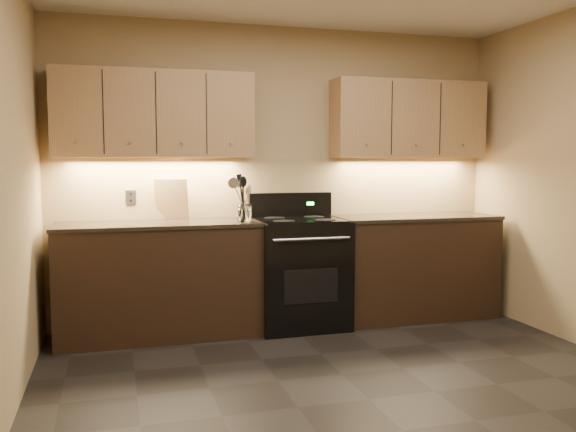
# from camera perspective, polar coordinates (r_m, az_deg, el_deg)

# --- Properties ---
(floor) EXTENTS (4.00, 4.00, 0.00)m
(floor) POSITION_cam_1_polar(r_m,az_deg,el_deg) (3.84, 7.57, -16.63)
(floor) COLOR black
(floor) RESTS_ON ground
(wall_back) EXTENTS (4.00, 0.04, 2.60)m
(wall_back) POSITION_cam_1_polar(r_m,az_deg,el_deg) (5.46, -0.73, 3.89)
(wall_back) COLOR #9D895C
(wall_back) RESTS_ON ground
(counter_left) EXTENTS (1.62, 0.62, 0.93)m
(counter_left) POSITION_cam_1_polar(r_m,az_deg,el_deg) (5.06, -11.95, -5.83)
(counter_left) COLOR black
(counter_left) RESTS_ON ground
(counter_right) EXTENTS (1.46, 0.62, 0.93)m
(counter_right) POSITION_cam_1_polar(r_m,az_deg,el_deg) (5.69, 11.66, -4.61)
(counter_right) COLOR black
(counter_right) RESTS_ON ground
(stove) EXTENTS (0.76, 0.68, 1.14)m
(stove) POSITION_cam_1_polar(r_m,az_deg,el_deg) (5.26, 1.04, -5.17)
(stove) COLOR black
(stove) RESTS_ON ground
(upper_cab_left) EXTENTS (1.60, 0.30, 0.70)m
(upper_cab_left) POSITION_cam_1_polar(r_m,az_deg,el_deg) (5.14, -12.36, 9.27)
(upper_cab_left) COLOR #A97F54
(upper_cab_left) RESTS_ON wall_back
(upper_cab_right) EXTENTS (1.44, 0.30, 0.70)m
(upper_cab_right) POSITION_cam_1_polar(r_m,az_deg,el_deg) (5.76, 11.21, 8.84)
(upper_cab_right) COLOR #A97F54
(upper_cab_right) RESTS_ON wall_back
(outlet_plate) EXTENTS (0.08, 0.01, 0.12)m
(outlet_plate) POSITION_cam_1_polar(r_m,az_deg,el_deg) (5.26, -14.49, 1.71)
(outlet_plate) COLOR #B2B5BA
(outlet_plate) RESTS_ON wall_back
(utensil_crock) EXTENTS (0.13, 0.13, 0.14)m
(utensil_crock) POSITION_cam_1_polar(r_m,az_deg,el_deg) (4.95, -4.09, 0.21)
(utensil_crock) COLOR white
(utensil_crock) RESTS_ON counter_left
(cutting_board) EXTENTS (0.30, 0.18, 0.35)m
(cutting_board) POSITION_cam_1_polar(r_m,az_deg,el_deg) (5.24, -10.82, 1.58)
(cutting_board) COLOR tan
(cutting_board) RESTS_ON counter_left
(wooden_spoon) EXTENTS (0.15, 0.13, 0.29)m
(wooden_spoon) POSITION_cam_1_polar(r_m,az_deg,el_deg) (4.92, -4.40, 1.27)
(wooden_spoon) COLOR tan
(wooden_spoon) RESTS_ON utensil_crock
(black_spoon) EXTENTS (0.07, 0.09, 0.35)m
(black_spoon) POSITION_cam_1_polar(r_m,az_deg,el_deg) (4.95, -4.21, 1.63)
(black_spoon) COLOR black
(black_spoon) RESTS_ON utensil_crock
(black_turner) EXTENTS (0.14, 0.13, 0.40)m
(black_turner) POSITION_cam_1_polar(r_m,az_deg,el_deg) (4.92, -4.06, 1.85)
(black_turner) COLOR black
(black_turner) RESTS_ON utensil_crock
(steel_spatula) EXTENTS (0.17, 0.12, 0.35)m
(steel_spatula) POSITION_cam_1_polar(r_m,az_deg,el_deg) (4.96, -3.71, 1.61)
(steel_spatula) COLOR silver
(steel_spatula) RESTS_ON utensil_crock
(steel_skimmer) EXTENTS (0.23, 0.12, 0.37)m
(steel_skimmer) POSITION_cam_1_polar(r_m,az_deg,el_deg) (4.94, -3.68, 1.68)
(steel_skimmer) COLOR silver
(steel_skimmer) RESTS_ON utensil_crock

